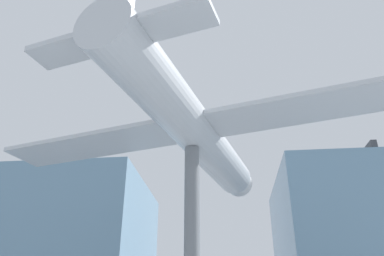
# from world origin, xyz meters

# --- Properties ---
(glass_pavilion_right) EXTENTS (10.67, 10.94, 11.32)m
(glass_pavilion_right) POSITION_xyz_m (10.11, 13.16, 5.37)
(glass_pavilion_right) COLOR #60849E
(glass_pavilion_right) RESTS_ON ground_plane
(support_pylon_central) EXTENTS (0.56, 0.56, 7.69)m
(support_pylon_central) POSITION_xyz_m (0.00, 0.00, 3.85)
(support_pylon_central) COLOR slate
(support_pylon_central) RESTS_ON ground_plane
(suspended_airplane) EXTENTS (17.19, 14.25, 3.24)m
(suspended_airplane) POSITION_xyz_m (0.04, 0.16, 8.57)
(suspended_airplane) COLOR #B2B7BC
(suspended_airplane) RESTS_ON support_pylon_central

